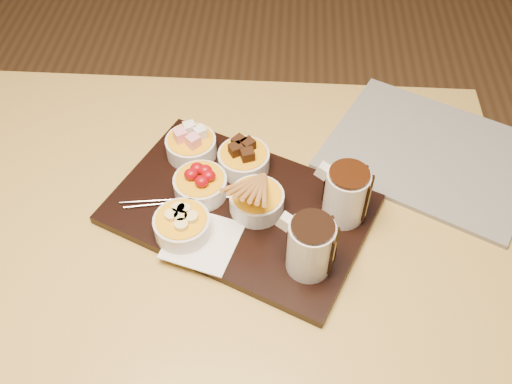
# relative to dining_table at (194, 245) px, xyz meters

# --- Properties ---
(ground) EXTENTS (5.00, 5.00, 0.00)m
(ground) POSITION_rel_dining_table_xyz_m (0.00, 0.00, -0.65)
(ground) COLOR brown
(ground) RESTS_ON ground
(dining_table) EXTENTS (1.20, 0.80, 0.75)m
(dining_table) POSITION_rel_dining_table_xyz_m (0.00, 0.00, 0.00)
(dining_table) COLOR gold
(dining_table) RESTS_ON ground
(serving_board) EXTENTS (0.54, 0.46, 0.02)m
(serving_board) POSITION_rel_dining_table_xyz_m (0.09, 0.01, 0.11)
(serving_board) COLOR black
(serving_board) RESTS_ON dining_table
(napkin) EXTENTS (0.15, 0.15, 0.00)m
(napkin) POSITION_rel_dining_table_xyz_m (0.03, -0.07, 0.12)
(napkin) COLOR white
(napkin) RESTS_ON serving_board
(bowl_marshmallows) EXTENTS (0.10, 0.10, 0.04)m
(bowl_marshmallows) POSITION_rel_dining_table_xyz_m (-0.01, 0.14, 0.14)
(bowl_marshmallows) COLOR silver
(bowl_marshmallows) RESTS_ON serving_board
(bowl_cake) EXTENTS (0.10, 0.10, 0.04)m
(bowl_cake) POSITION_rel_dining_table_xyz_m (0.09, 0.11, 0.14)
(bowl_cake) COLOR silver
(bowl_cake) RESTS_ON serving_board
(bowl_strawberries) EXTENTS (0.10, 0.10, 0.04)m
(bowl_strawberries) POSITION_rel_dining_table_xyz_m (0.02, 0.04, 0.14)
(bowl_strawberries) COLOR silver
(bowl_strawberries) RESTS_ON serving_board
(bowl_biscotti) EXTENTS (0.10, 0.10, 0.04)m
(bowl_biscotti) POSITION_rel_dining_table_xyz_m (0.12, 0.01, 0.14)
(bowl_biscotti) COLOR silver
(bowl_biscotti) RESTS_ON serving_board
(bowl_bananas) EXTENTS (0.10, 0.10, 0.04)m
(bowl_bananas) POSITION_rel_dining_table_xyz_m (-0.00, -0.06, 0.14)
(bowl_bananas) COLOR silver
(bowl_bananas) RESTS_ON serving_board
(pitcher_dark_chocolate) EXTENTS (0.10, 0.10, 0.11)m
(pitcher_dark_chocolate) POSITION_rel_dining_table_xyz_m (0.22, -0.11, 0.17)
(pitcher_dark_chocolate) COLOR silver
(pitcher_dark_chocolate) RESTS_ON serving_board
(pitcher_milk_chocolate) EXTENTS (0.10, 0.10, 0.11)m
(pitcher_milk_chocolate) POSITION_rel_dining_table_xyz_m (0.28, 0.00, 0.17)
(pitcher_milk_chocolate) COLOR silver
(pitcher_milk_chocolate) RESTS_ON serving_board
(fondue_skewers) EXTENTS (0.07, 0.26, 0.01)m
(fondue_skewers) POSITION_rel_dining_table_xyz_m (-0.00, 0.02, 0.12)
(fondue_skewers) COLOR silver
(fondue_skewers) RESTS_ON serving_board
(newspaper) EXTENTS (0.49, 0.46, 0.01)m
(newspaper) POSITION_rel_dining_table_xyz_m (0.47, 0.18, 0.10)
(newspaper) COLOR beige
(newspaper) RESTS_ON dining_table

